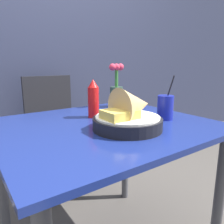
# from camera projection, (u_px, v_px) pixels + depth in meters

# --- Properties ---
(wall_window) EXTENTS (7.00, 0.06, 2.60)m
(wall_window) POSITION_uv_depth(u_px,v_px,m) (29.00, 31.00, 1.84)
(wall_window) COLOR #2D334C
(wall_window) RESTS_ON ground_plane
(dining_table) EXTENTS (0.97, 0.85, 0.76)m
(dining_table) POSITION_uv_depth(u_px,v_px,m) (105.00, 146.00, 1.06)
(dining_table) COLOR navy
(dining_table) RESTS_ON ground_plane
(chair_far_window) EXTENTS (0.40, 0.40, 0.93)m
(chair_far_window) POSITION_uv_depth(u_px,v_px,m) (53.00, 123.00, 1.80)
(chair_far_window) COLOR black
(chair_far_window) RESTS_ON ground_plane
(food_basket) EXTENTS (0.30, 0.30, 0.18)m
(food_basket) POSITION_uv_depth(u_px,v_px,m) (130.00, 115.00, 0.94)
(food_basket) COLOR black
(food_basket) RESTS_ON dining_table
(ketchup_bottle) EXTENTS (0.06, 0.06, 0.20)m
(ketchup_bottle) POSITION_uv_depth(u_px,v_px,m) (93.00, 99.00, 1.13)
(ketchup_bottle) COLOR red
(ketchup_bottle) RESTS_ON dining_table
(drink_cup) EXTENTS (0.08, 0.08, 0.22)m
(drink_cup) POSITION_uv_depth(u_px,v_px,m) (165.00, 108.00, 1.10)
(drink_cup) COLOR #192399
(drink_cup) RESTS_ON dining_table
(flower_vase) EXTENTS (0.10, 0.08, 0.28)m
(flower_vase) POSITION_uv_depth(u_px,v_px,m) (116.00, 90.00, 1.41)
(flower_vase) COLOR #2D4738
(flower_vase) RESTS_ON dining_table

